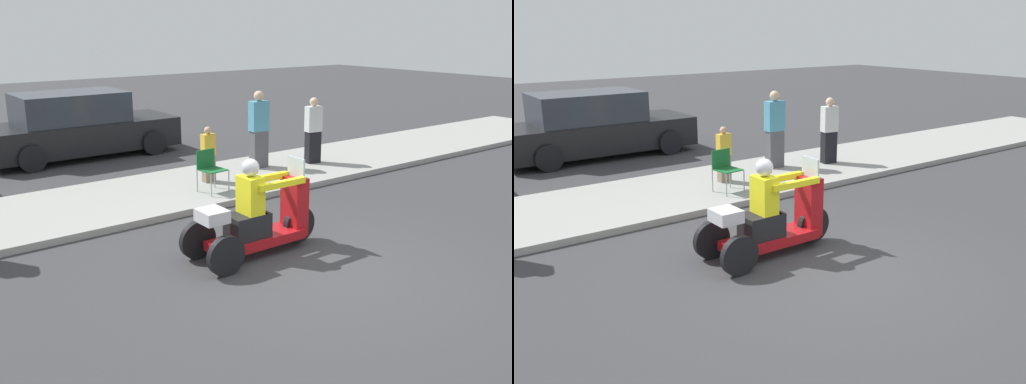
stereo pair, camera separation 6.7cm
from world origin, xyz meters
The scene contains 8 objects.
ground_plane centered at (0.00, 0.00, 0.00)m, with size 60.00×60.00×0.00m, color #38383A.
sidewalk_strip centered at (0.00, 4.60, 0.06)m, with size 28.00×2.80×0.12m.
motorcycle_trike centered at (-0.36, 1.08, 0.52)m, with size 2.19×0.84×1.47m.
spectator_far_back centered at (3.90, 4.55, 0.87)m, with size 0.40×0.28×1.55m.
spectator_mid_group centered at (2.60, 4.96, 0.96)m, with size 0.43×0.28×1.75m.
spectator_end_of_line centered at (1.00, 4.57, 0.68)m, with size 0.28×0.17×1.16m.
folding_chair_set_back centered at (0.65, 3.97, 0.62)m, with size 0.51×0.51×0.82m.
parked_car_lot_far centered at (-0.11, 9.04, 0.77)m, with size 4.77×2.09×1.66m.
Camera 2 is at (-5.05, -5.30, 3.30)m, focal length 40.00 mm.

